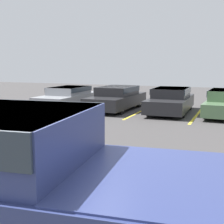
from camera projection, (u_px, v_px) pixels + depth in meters
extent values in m
cube|color=yellow|center=(48.00, 106.00, 18.12)|extent=(0.12, 5.43, 0.01)
cube|color=yellow|center=(91.00, 108.00, 17.08)|extent=(0.12, 5.43, 0.01)
cube|color=yellow|center=(141.00, 111.00, 16.05)|extent=(0.12, 5.43, 0.01)
cube|color=yellow|center=(197.00, 114.00, 15.01)|extent=(0.12, 5.43, 0.01)
cube|color=navy|center=(23.00, 203.00, 3.74)|extent=(5.89, 2.71, 1.00)
cube|color=navy|center=(176.00, 182.00, 3.20)|extent=(2.32, 2.23, 0.14)
cylinder|color=black|center=(172.00, 213.00, 4.16)|extent=(0.93, 0.44, 0.90)
cylinder|color=#ADADB2|center=(172.00, 213.00, 4.16)|extent=(0.53, 0.41, 0.49)
cube|color=gray|center=(69.00, 100.00, 17.25)|extent=(1.82, 4.73, 0.59)
cube|color=gray|center=(69.00, 90.00, 17.26)|extent=(1.58, 2.47, 0.40)
cube|color=#2D3842|center=(69.00, 89.00, 17.25)|extent=(1.65, 2.42, 0.24)
cylinder|color=black|center=(69.00, 106.00, 15.75)|extent=(0.23, 0.61, 0.60)
cylinder|color=#ADADB2|center=(69.00, 106.00, 15.75)|extent=(0.24, 0.33, 0.33)
cylinder|color=black|center=(43.00, 105.00, 16.29)|extent=(0.23, 0.61, 0.60)
cylinder|color=#ADADB2|center=(43.00, 105.00, 16.29)|extent=(0.24, 0.33, 0.33)
cylinder|color=black|center=(91.00, 100.00, 18.26)|extent=(0.23, 0.61, 0.60)
cylinder|color=#ADADB2|center=(91.00, 100.00, 18.26)|extent=(0.24, 0.33, 0.33)
cylinder|color=black|center=(69.00, 99.00, 18.81)|extent=(0.23, 0.61, 0.60)
cylinder|color=#ADADB2|center=(69.00, 99.00, 18.81)|extent=(0.24, 0.33, 0.33)
cube|color=#232326|center=(117.00, 101.00, 16.58)|extent=(1.94, 4.71, 0.59)
cube|color=#232326|center=(117.00, 91.00, 16.58)|extent=(1.66, 2.47, 0.45)
cube|color=#2D3842|center=(117.00, 89.00, 16.57)|extent=(1.73, 2.42, 0.27)
cylinder|color=black|center=(121.00, 107.00, 15.06)|extent=(0.23, 0.68, 0.68)
cylinder|color=#ADADB2|center=(121.00, 107.00, 15.06)|extent=(0.23, 0.38, 0.37)
cylinder|color=black|center=(92.00, 106.00, 15.68)|extent=(0.23, 0.68, 0.68)
cylinder|color=#ADADB2|center=(92.00, 106.00, 15.68)|extent=(0.23, 0.38, 0.37)
cylinder|color=black|center=(139.00, 101.00, 17.52)|extent=(0.23, 0.68, 0.68)
cylinder|color=#ADADB2|center=(139.00, 101.00, 17.52)|extent=(0.23, 0.38, 0.37)
cylinder|color=black|center=(113.00, 100.00, 18.13)|extent=(0.23, 0.68, 0.68)
cylinder|color=#ADADB2|center=(113.00, 100.00, 18.13)|extent=(0.23, 0.38, 0.37)
cube|color=#232326|center=(171.00, 103.00, 15.53)|extent=(1.88, 4.53, 0.61)
cube|color=#232326|center=(171.00, 93.00, 15.53)|extent=(1.63, 2.37, 0.45)
cube|color=#2D3842|center=(171.00, 91.00, 15.52)|extent=(1.70, 2.33, 0.27)
cylinder|color=black|center=(182.00, 111.00, 14.08)|extent=(0.22, 0.62, 0.62)
cylinder|color=#ADADB2|center=(182.00, 111.00, 14.08)|extent=(0.23, 0.34, 0.34)
cylinder|color=black|center=(149.00, 109.00, 14.62)|extent=(0.22, 0.62, 0.62)
cylinder|color=#ADADB2|center=(149.00, 109.00, 14.62)|extent=(0.23, 0.34, 0.34)
cylinder|color=black|center=(190.00, 104.00, 16.49)|extent=(0.22, 0.62, 0.62)
cylinder|color=#ADADB2|center=(190.00, 104.00, 16.49)|extent=(0.23, 0.34, 0.34)
cylinder|color=black|center=(161.00, 103.00, 17.03)|extent=(0.22, 0.62, 0.62)
cylinder|color=#ADADB2|center=(161.00, 103.00, 17.03)|extent=(0.23, 0.34, 0.34)
cylinder|color=black|center=(206.00, 112.00, 13.82)|extent=(0.24, 0.62, 0.61)
cylinder|color=#ADADB2|center=(206.00, 112.00, 13.82)|extent=(0.23, 0.35, 0.34)
cylinder|color=black|center=(213.00, 105.00, 16.15)|extent=(0.24, 0.62, 0.61)
cylinder|color=#ADADB2|center=(213.00, 105.00, 16.15)|extent=(0.23, 0.35, 0.34)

